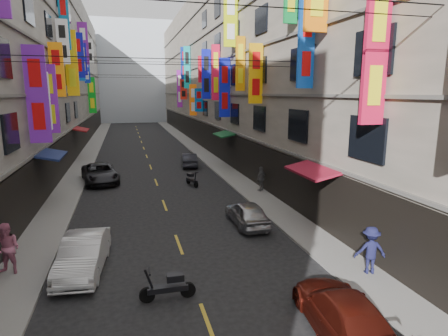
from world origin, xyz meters
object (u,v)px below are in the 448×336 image
scooter_crossing (169,287)px  pedestrian_rnear (370,250)px  car_right_mid (247,213)px  car_left_mid (83,254)px  car_right_near (343,313)px  car_right_far (189,160)px  scooter_far_right (192,180)px  car_left_far (100,173)px  pedestrian_lfar (7,249)px  pedestrian_rfar (261,178)px

scooter_crossing → pedestrian_rnear: bearing=-91.6°
scooter_crossing → car_right_mid: 7.51m
car_left_mid → pedestrian_rnear: size_ratio=2.36×
car_right_near → car_right_far: (-0.08, 24.70, -0.02)m
scooter_far_right → car_right_near: bearing=78.3°
car_left_mid → car_left_far: car_left_far is taller
scooter_crossing → car_right_near: car_right_near is taller
car_right_near → pedestrian_lfar: (-9.80, 5.97, 0.44)m
scooter_far_right → car_left_mid: bearing=47.6°
car_left_far → scooter_far_right: bearing=-32.3°
car_left_mid → pedestrian_rfar: pedestrian_rfar is taller
car_right_mid → pedestrian_rnear: 6.72m
car_right_far → pedestrian_rfar: (3.15, -10.05, 0.34)m
car_right_mid → car_right_far: bearing=-89.3°
car_left_far → car_right_near: 21.62m
scooter_far_right → car_right_far: bearing=-113.3°
scooter_crossing → car_right_mid: bearing=-37.4°
car_left_far → car_right_far: (7.40, 4.41, -0.10)m
pedestrian_rfar → scooter_far_right: bearing=-70.7°
car_right_near → pedestrian_rfar: 14.98m
car_left_far → car_right_mid: (7.66, -11.41, -0.07)m
scooter_crossing → pedestrian_rfar: bearing=-32.2°
car_left_mid → pedestrian_lfar: (-2.56, 0.27, 0.38)m
car_right_near → car_right_mid: 8.88m
scooter_crossing → scooter_far_right: bearing=-12.4°
scooter_crossing → pedestrian_lfar: size_ratio=0.96×
pedestrian_rfar → car_right_near: bearing=43.2°
car_left_far → car_right_far: car_left_far is taller
car_left_mid → car_right_far: (7.16, 19.00, -0.07)m
car_right_near → pedestrian_lfar: bearing=-24.5°
pedestrian_lfar → car_left_mid: bearing=15.5°
car_right_far → pedestrian_rnear: size_ratio=2.10×
scooter_crossing → car_right_near: 5.31m
scooter_far_right → pedestrian_lfar: pedestrian_lfar is taller
car_left_far → pedestrian_rfar: 11.96m
pedestrian_rnear → pedestrian_rfar: pedestrian_rnear is taller
car_right_mid → car_right_far: size_ratio=1.00×
car_right_mid → car_left_mid: bearing=23.0°
scooter_far_right → pedestrian_lfar: (-8.71, -11.68, 0.62)m
car_left_mid → car_left_far: size_ratio=0.82×
car_right_near → pedestrian_lfar: 11.48m
scooter_far_right → pedestrian_lfar: bearing=38.1°
car_right_mid → pedestrian_rfar: pedestrian_rfar is taller
car_right_far → car_left_far: bearing=37.0°
pedestrian_lfar → scooter_crossing: bearing=-7.9°
car_right_far → pedestrian_rfar: pedestrian_rfar is taller
scooter_crossing → pedestrian_rnear: pedestrian_rnear is taller
car_right_mid → pedestrian_rfar: (2.89, 5.78, 0.32)m
car_left_mid → pedestrian_lfar: size_ratio=2.18×
pedestrian_rnear → car_right_mid: bearing=-52.9°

